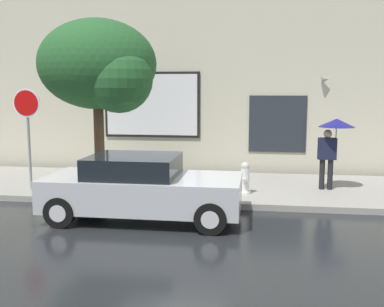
% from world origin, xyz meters
% --- Properties ---
extents(ground_plane, '(60.00, 60.00, 0.00)m').
position_xyz_m(ground_plane, '(0.00, 0.00, 0.00)').
color(ground_plane, black).
extents(sidewalk, '(20.00, 4.00, 0.15)m').
position_xyz_m(sidewalk, '(0.00, 3.00, 0.07)').
color(sidewalk, gray).
rests_on(sidewalk, ground).
extents(building_facade, '(20.00, 0.67, 7.00)m').
position_xyz_m(building_facade, '(-0.01, 5.50, 3.48)').
color(building_facade, beige).
rests_on(building_facade, ground).
extents(parked_car, '(4.19, 1.91, 1.39)m').
position_xyz_m(parked_car, '(-0.55, -0.02, 0.69)').
color(parked_car, '#B7BABF').
rests_on(parked_car, ground).
extents(fire_hydrant, '(0.30, 0.44, 0.82)m').
position_xyz_m(fire_hydrant, '(1.63, 2.06, 0.55)').
color(fire_hydrant, white).
rests_on(fire_hydrant, sidewalk).
extents(pedestrian_with_umbrella, '(0.95, 0.95, 1.89)m').
position_xyz_m(pedestrian_with_umbrella, '(3.89, 2.88, 1.64)').
color(pedestrian_with_umbrella, black).
rests_on(pedestrian_with_umbrella, sidewalk).
extents(street_tree, '(3.07, 2.61, 4.44)m').
position_xyz_m(street_tree, '(-2.06, 1.93, 3.35)').
color(street_tree, '#4C3823').
rests_on(street_tree, sidewalk).
extents(stop_sign, '(0.76, 0.10, 2.68)m').
position_xyz_m(stop_sign, '(-4.08, 1.79, 2.04)').
color(stop_sign, gray).
rests_on(stop_sign, sidewalk).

